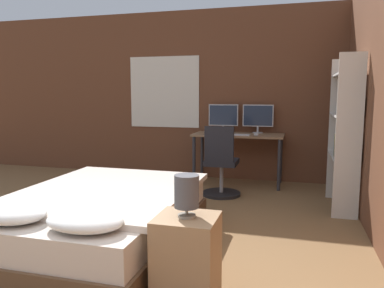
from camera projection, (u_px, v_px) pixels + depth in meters
The scene contains 11 objects.
wall_back at pixel (230, 95), 5.98m from camera, with size 12.00×0.08×2.70m.
bed at pixel (102, 219), 3.36m from camera, with size 1.48×2.05×0.59m.
nightstand at pixel (187, 258), 2.49m from camera, with size 0.40×0.38×0.57m.
bedside_lamp at pixel (187, 192), 2.43m from camera, with size 0.16×0.16×0.28m.
desk at pixel (238, 141), 5.66m from camera, with size 1.35×0.60×0.77m.
monitor_left at pixel (223, 116), 5.88m from camera, with size 0.47×0.16×0.44m.
monitor_right at pixel (258, 117), 5.73m from camera, with size 0.47×0.16×0.44m.
keyboard at pixel (236, 135), 5.46m from camera, with size 0.39×0.13×0.02m.
computer_mouse at pixel (256, 135), 5.38m from camera, with size 0.07×0.05×0.04m.
office_chair at pixel (221, 168), 5.01m from camera, with size 0.52×0.52×0.96m.
bookshelf at pixel (345, 128), 4.32m from camera, with size 0.27×0.88×1.81m.
Camera 1 is at (1.00, -1.56, 1.37)m, focal length 35.00 mm.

